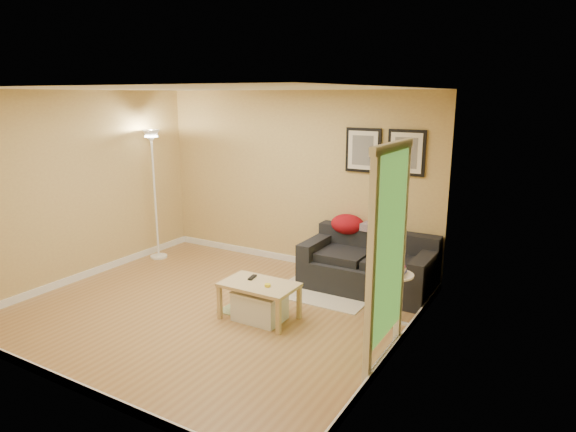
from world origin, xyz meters
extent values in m
plane|color=#A17845|center=(0.00, 0.00, 0.00)|extent=(4.50, 4.50, 0.00)
plane|color=white|center=(0.00, 0.00, 2.60)|extent=(4.50, 4.50, 0.00)
plane|color=tan|center=(0.00, 2.00, 1.30)|extent=(4.50, 0.00, 4.50)
plane|color=tan|center=(0.00, -2.00, 1.30)|extent=(4.50, 0.00, 4.50)
plane|color=tan|center=(-2.25, 0.00, 1.30)|extent=(0.00, 4.00, 4.00)
plane|color=tan|center=(2.25, 0.00, 1.30)|extent=(0.00, 4.00, 4.00)
cube|color=white|center=(0.00, 1.99, 0.05)|extent=(4.50, 0.02, 0.10)
cube|color=white|center=(0.00, -1.99, 0.05)|extent=(4.50, 0.02, 0.10)
cube|color=white|center=(-2.24, 0.00, 0.05)|extent=(0.02, 4.00, 0.10)
cube|color=white|center=(2.24, 0.00, 0.05)|extent=(0.02, 4.00, 0.10)
cube|color=beige|center=(0.94, 1.10, 0.01)|extent=(1.25, 0.85, 0.01)
cube|color=#668C4C|center=(0.44, 0.18, 0.01)|extent=(0.70, 0.50, 0.01)
cube|color=black|center=(0.47, 0.15, 0.44)|extent=(0.08, 0.17, 0.02)
cylinder|color=yellow|center=(0.77, 0.02, 0.45)|extent=(0.07, 0.07, 0.03)
camera|label=1|loc=(3.62, -4.42, 2.54)|focal=31.17mm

